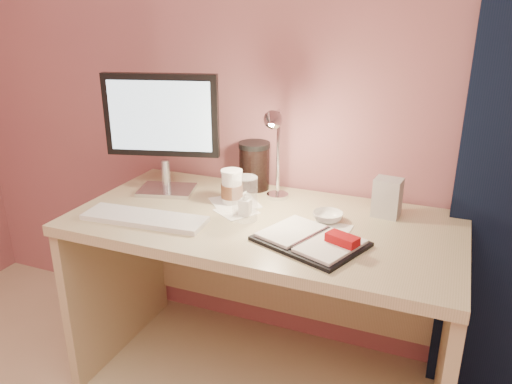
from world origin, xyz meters
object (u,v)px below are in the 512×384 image
at_px(clear_cup, 245,199).
at_px(desk_lamp, 266,146).
at_px(coffee_cup, 232,188).
at_px(lotion_bottle, 245,204).
at_px(keyboard, 145,218).
at_px(desk, 270,265).
at_px(product_box, 387,198).
at_px(monitor, 162,123).
at_px(planner, 313,240).
at_px(dark_jar, 254,168).
at_px(bowl, 328,217).

distance_m(clear_cup, desk_lamp, 0.22).
relative_size(coffee_cup, lotion_bottle, 1.51).
bearing_deg(coffee_cup, keyboard, -129.31).
height_order(desk, keyboard, keyboard).
relative_size(keyboard, product_box, 3.16).
relative_size(monitor, keyboard, 1.07).
xyz_separation_m(monitor, lotion_bottle, (0.40, -0.10, -0.24)).
height_order(keyboard, coffee_cup, coffee_cup).
relative_size(monitor, lotion_bottle, 5.34).
relative_size(planner, desk_lamp, 1.04).
relative_size(dark_jar, desk_lamp, 0.47).
distance_m(monitor, desk_lamp, 0.43).
height_order(monitor, keyboard, monitor).
bearing_deg(monitor, lotion_bottle, -29.33).
height_order(dark_jar, product_box, dark_jar).
xyz_separation_m(desk, lotion_bottle, (-0.07, -0.07, 0.27)).
xyz_separation_m(coffee_cup, bowl, (0.39, -0.03, -0.05)).
height_order(planner, coffee_cup, coffee_cup).
height_order(lotion_bottle, product_box, product_box).
relative_size(coffee_cup, dark_jar, 0.77).
bearing_deg(bowl, desk_lamp, 166.83).
height_order(bowl, desk_lamp, desk_lamp).
distance_m(monitor, keyboard, 0.41).
xyz_separation_m(keyboard, dark_jar, (0.24, 0.46, 0.08)).
bearing_deg(coffee_cup, monitor, 177.60).
height_order(desk, desk_lamp, desk_lamp).
relative_size(keyboard, lotion_bottle, 5.00).
bearing_deg(desk_lamp, desk, -61.98).
xyz_separation_m(planner, coffee_cup, (-0.39, 0.22, 0.05)).
height_order(coffee_cup, lotion_bottle, coffee_cup).
relative_size(monitor, bowl, 4.46).
bearing_deg(lotion_bottle, bowl, 11.24).
distance_m(keyboard, lotion_bottle, 0.37).
relative_size(desk, coffee_cup, 10.25).
height_order(desk, dark_jar, dark_jar).
xyz_separation_m(desk, planner, (0.22, -0.20, 0.24)).
distance_m(keyboard, clear_cup, 0.37).
bearing_deg(monitor, keyboard, -88.91).
xyz_separation_m(dark_jar, desk_lamp, (0.11, -0.16, 0.15)).
bearing_deg(bowl, keyboard, -158.30).
bearing_deg(clear_cup, coffee_cup, 131.20).
relative_size(desk, bowl, 12.89).
height_order(keyboard, dark_jar, dark_jar).
xyz_separation_m(monitor, planner, (0.70, -0.23, -0.28)).
relative_size(bowl, desk_lamp, 0.29).
bearing_deg(dark_jar, keyboard, -117.16).
relative_size(monitor, desk_lamp, 1.28).
height_order(planner, product_box, product_box).
bearing_deg(desk, planner, -41.96).
bearing_deg(planner, keyboard, -154.21).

